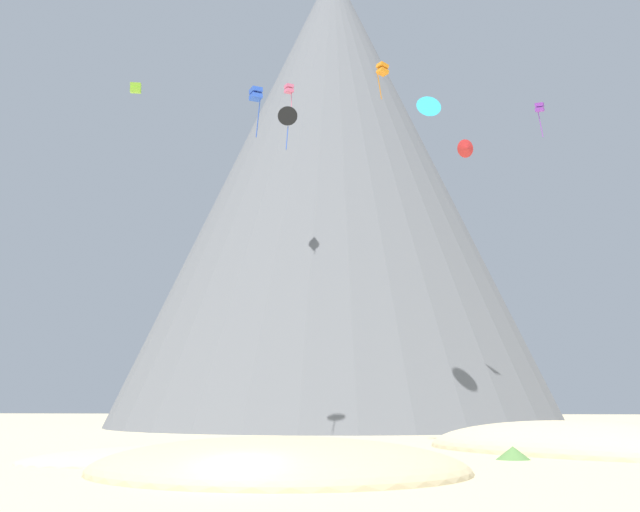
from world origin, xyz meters
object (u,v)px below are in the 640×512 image
rock_massif (333,207)px  kite_red_high (466,148)px  kite_cyan_high (429,107)px  kite_rainbow_high (289,89)px  bush_near_right (338,456)px  kite_violet_high (540,108)px  bush_scatter_east (292,452)px  bush_far_left (266,468)px  kite_lime_mid (136,88)px  bush_far_right (513,453)px  kite_orange_high (382,70)px  kite_black_high (288,117)px  kite_blue_high (256,95)px

rock_massif → kite_red_high: 33.58m
kite_cyan_high → kite_rainbow_high: size_ratio=0.91×
kite_rainbow_high → bush_near_right: bearing=66.5°
bush_near_right → rock_massif: (-6.60, 66.57, 30.77)m
bush_near_right → kite_violet_high: (17.64, 32.83, 32.35)m
bush_scatter_east → bush_far_left: bearing=-89.4°
bush_far_left → rock_massif: rock_massif is taller
kite_rainbow_high → kite_lime_mid: 35.67m
bush_far_right → kite_orange_high: bearing=115.0°
kite_black_high → kite_red_high: bearing=-151.5°
kite_cyan_high → bush_far_left: bearing=67.1°
kite_blue_high → rock_massif: bearing=-125.9°
kite_red_high → kite_lime_mid: size_ratio=2.18×
bush_scatter_east → kite_black_high: kite_black_high is taller
kite_black_high → kite_cyan_high: 15.62m
bush_far_right → kite_violet_high: 45.20m
bush_far_right → rock_massif: bearing=104.5°
bush_far_left → kite_red_high: kite_red_high is taller
bush_near_right → kite_rainbow_high: (-8.87, 38.43, 37.72)m
kite_violet_high → kite_red_high: bearing=164.0°
bush_near_right → kite_rainbow_high: kite_rainbow_high is taller
bush_scatter_east → kite_blue_high: size_ratio=0.35×
bush_scatter_east → kite_black_high: size_ratio=0.36×
bush_far_left → kite_orange_high: bearing=81.0°
kite_black_high → kite_cyan_high: bearing=-158.1°
bush_near_right → kite_black_high: kite_black_high is taller
kite_orange_high → kite_red_high: bearing=117.9°
kite_orange_high → kite_violet_high: kite_violet_high is taller
kite_red_high → kite_violet_high: size_ratio=0.57×
kite_orange_high → kite_cyan_high: kite_cyan_high is taller
bush_near_right → kite_rainbow_high: size_ratio=0.73×
kite_violet_high → kite_cyan_high: size_ratio=1.34×
kite_violet_high → rock_massif: bearing=144.0°
kite_rainbow_high → bush_far_right: bearing=81.1°
kite_red_high → kite_rainbow_high: bearing=149.8°
kite_black_high → kite_red_high: (17.52, 12.18, 0.06)m
kite_red_high → bush_scatter_east: bearing=-136.3°
kite_orange_high → kite_rainbow_high: size_ratio=1.08×
kite_cyan_high → rock_massif: bearing=-80.1°
rock_massif → bush_scatter_east: bearing=-86.5°
bush_far_right → kite_red_high: size_ratio=0.98×
bush_near_right → rock_massif: bearing=95.7°
kite_cyan_high → kite_blue_high: size_ratio=0.61×
kite_orange_high → kite_violet_high: (15.38, 13.87, 0.99)m
rock_massif → kite_blue_high: rock_massif is taller
kite_cyan_high → kite_blue_high: (-15.30, -13.86, -3.36)m
bush_near_right → bush_scatter_east: 2.95m
bush_far_right → kite_cyan_high: 45.03m
kite_violet_high → kite_cyan_high: (-11.14, -0.11, 0.53)m
bush_far_right → kite_orange_high: (-7.86, 16.90, 31.26)m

